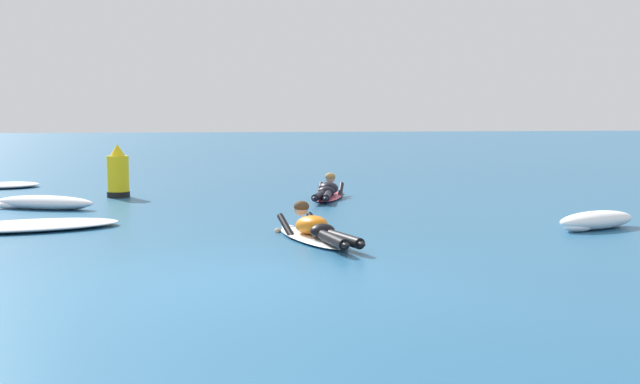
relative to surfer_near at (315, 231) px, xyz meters
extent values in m
plane|color=#235B84|center=(-1.29, 7.53, -0.14)|extent=(120.00, 120.00, 0.00)
ellipsoid|color=white|center=(-0.02, 0.09, -0.10)|extent=(0.97, 2.16, 0.07)
ellipsoid|color=white|center=(-0.22, 1.06, -0.09)|extent=(0.24, 0.24, 0.06)
ellipsoid|color=orange|center=(-0.03, 0.14, 0.06)|extent=(0.53, 0.76, 0.35)
ellipsoid|color=black|center=(0.05, -0.26, 0.03)|extent=(0.39, 0.34, 0.20)
cylinder|color=black|center=(0.09, -0.81, 0.00)|extent=(0.26, 0.81, 0.14)
ellipsoid|color=black|center=(0.15, -1.21, 0.00)|extent=(0.14, 0.24, 0.08)
cylinder|color=black|center=(0.25, -0.78, 0.00)|extent=(0.35, 0.81, 0.14)
ellipsoid|color=black|center=(0.35, -1.17, 0.00)|extent=(0.14, 0.24, 0.08)
cylinder|color=black|center=(-0.32, 0.46, -0.02)|extent=(0.22, 0.62, 0.35)
sphere|color=tan|center=(-0.40, 0.85, -0.12)|extent=(0.09, 0.09, 0.09)
cylinder|color=black|center=(0.11, 0.53, -0.02)|extent=(0.22, 0.62, 0.35)
sphere|color=tan|center=(0.03, 0.90, -0.12)|extent=(0.09, 0.09, 0.09)
sphere|color=tan|center=(-0.11, 0.53, 0.24)|extent=(0.21, 0.21, 0.21)
ellipsoid|color=#47331E|center=(-0.11, 0.51, 0.27)|extent=(0.26, 0.24, 0.16)
ellipsoid|color=#E54C66|center=(1.18, 5.33, -0.10)|extent=(1.11, 2.12, 0.07)
ellipsoid|color=#E54C66|center=(1.46, 6.27, -0.09)|extent=(0.24, 0.25, 0.06)
ellipsoid|color=black|center=(1.19, 5.38, 0.06)|extent=(0.57, 0.72, 0.34)
ellipsoid|color=black|center=(1.09, 5.03, 0.03)|extent=(0.41, 0.37, 0.20)
cylinder|color=black|center=(0.84, 4.49, 0.00)|extent=(0.43, 0.86, 0.14)
ellipsoid|color=black|center=(0.69, 4.09, 0.00)|extent=(0.16, 0.24, 0.08)
cylinder|color=black|center=(0.99, 4.45, 0.00)|extent=(0.34, 0.87, 0.14)
ellipsoid|color=black|center=(0.89, 4.03, 0.00)|extent=(0.16, 0.24, 0.08)
cylinder|color=black|center=(1.08, 5.78, -0.02)|extent=(0.24, 0.55, 0.32)
sphere|color=tan|center=(1.19, 6.13, -0.12)|extent=(0.09, 0.09, 0.09)
cylinder|color=black|center=(1.50, 5.63, -0.02)|extent=(0.24, 0.55, 0.32)
sphere|color=tan|center=(1.60, 5.96, -0.12)|extent=(0.09, 0.09, 0.09)
sphere|color=tan|center=(1.30, 5.74, 0.24)|extent=(0.21, 0.21, 0.21)
ellipsoid|color=#AD894C|center=(1.30, 5.72, 0.27)|extent=(0.27, 0.25, 0.16)
ellipsoid|color=white|center=(-5.79, 8.89, -0.07)|extent=(1.73, 1.53, 0.13)
ellipsoid|color=white|center=(-5.50, 9.17, -0.09)|extent=(0.75, 0.76, 0.09)
ellipsoid|color=white|center=(-3.98, 1.80, -0.08)|extent=(2.74, 1.67, 0.12)
ellipsoid|color=white|center=(-3.40, 2.10, -0.10)|extent=(1.06, 0.84, 0.08)
ellipsoid|color=white|center=(-4.20, 4.36, -0.01)|extent=(1.96, 1.23, 0.25)
ellipsoid|color=white|center=(-3.73, 4.25, -0.05)|extent=(0.73, 0.57, 0.18)
ellipsoid|color=white|center=(-4.75, 4.54, -0.07)|extent=(0.70, 0.29, 0.14)
ellipsoid|color=white|center=(4.31, 0.37, 0.00)|extent=(1.55, 0.99, 0.27)
ellipsoid|color=white|center=(4.63, 0.57, -0.04)|extent=(0.58, 0.40, 0.19)
ellipsoid|color=white|center=(3.92, 0.16, -0.06)|extent=(0.57, 0.36, 0.15)
cylinder|color=yellow|center=(-3.05, 6.25, 0.29)|extent=(0.44, 0.44, 0.86)
cone|color=yellow|center=(-3.05, 6.25, 0.84)|extent=(0.31, 0.31, 0.24)
cylinder|color=black|center=(-3.05, 6.25, -0.08)|extent=(0.47, 0.47, 0.12)
camera|label=1|loc=(-1.75, -10.28, 1.55)|focal=43.98mm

